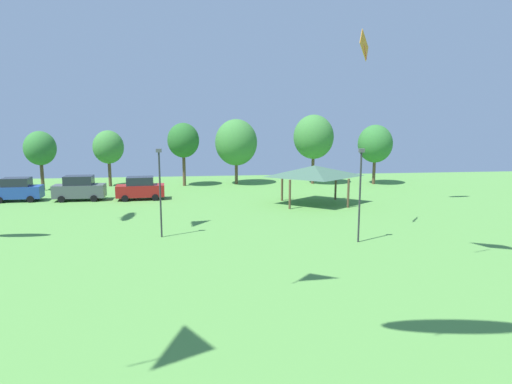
{
  "coord_description": "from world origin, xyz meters",
  "views": [
    {
      "loc": [
        0.07,
        -1.36,
        8.25
      ],
      "look_at": [
        1.87,
        14.23,
        5.56
      ],
      "focal_mm": 32.0,
      "sensor_mm": 36.0,
      "label": 1
    }
  ],
  "objects_px": {
    "treeline_tree_5": "(314,137)",
    "park_pavilion": "(314,171)",
    "treeline_tree_1": "(40,148)",
    "treeline_tree_2": "(108,147)",
    "treeline_tree_6": "(375,144)",
    "light_post_1": "(360,190)",
    "kite_flying_0": "(364,45)",
    "parked_car_third_from_left": "(140,188)",
    "parked_car_second_from_left": "(79,188)",
    "treeline_tree_3": "(183,141)",
    "treeline_tree_4": "(236,142)",
    "parked_car_leftmost": "(17,190)",
    "light_post_0": "(160,188)"
  },
  "relations": [
    {
      "from": "kite_flying_0",
      "to": "treeline_tree_2",
      "type": "distance_m",
      "value": 32.91
    },
    {
      "from": "park_pavilion",
      "to": "light_post_1",
      "type": "bearing_deg",
      "value": -90.75
    },
    {
      "from": "treeline_tree_3",
      "to": "treeline_tree_2",
      "type": "bearing_deg",
      "value": 175.64
    },
    {
      "from": "parked_car_third_from_left",
      "to": "treeline_tree_2",
      "type": "bearing_deg",
      "value": 112.85
    },
    {
      "from": "kite_flying_0",
      "to": "parked_car_third_from_left",
      "type": "height_order",
      "value": "kite_flying_0"
    },
    {
      "from": "park_pavilion",
      "to": "treeline_tree_5",
      "type": "xyz_separation_m",
      "value": [
        2.88,
        12.33,
        2.49
      ]
    },
    {
      "from": "treeline_tree_4",
      "to": "treeline_tree_6",
      "type": "xyz_separation_m",
      "value": [
        16.29,
        -1.88,
        -0.17
      ]
    },
    {
      "from": "parked_car_second_from_left",
      "to": "treeline_tree_6",
      "type": "height_order",
      "value": "treeline_tree_6"
    },
    {
      "from": "treeline_tree_1",
      "to": "treeline_tree_5",
      "type": "xyz_separation_m",
      "value": [
        30.49,
        1.44,
        0.98
      ]
    },
    {
      "from": "treeline_tree_6",
      "to": "treeline_tree_5",
      "type": "bearing_deg",
      "value": 171.02
    },
    {
      "from": "treeline_tree_4",
      "to": "treeline_tree_2",
      "type": "bearing_deg",
      "value": 179.94
    },
    {
      "from": "treeline_tree_2",
      "to": "treeline_tree_4",
      "type": "xyz_separation_m",
      "value": [
        14.65,
        -0.02,
        0.44
      ]
    },
    {
      "from": "treeline_tree_2",
      "to": "treeline_tree_3",
      "type": "distance_m",
      "value": 8.58
    },
    {
      "from": "parked_car_third_from_left",
      "to": "treeline_tree_1",
      "type": "xyz_separation_m",
      "value": [
        -11.34,
        6.8,
        3.47
      ]
    },
    {
      "from": "treeline_tree_5",
      "to": "park_pavilion",
      "type": "bearing_deg",
      "value": -103.14
    },
    {
      "from": "treeline_tree_1",
      "to": "parked_car_third_from_left",
      "type": "bearing_deg",
      "value": -30.95
    },
    {
      "from": "kite_flying_0",
      "to": "treeline_tree_6",
      "type": "bearing_deg",
      "value": 66.38
    },
    {
      "from": "treeline_tree_3",
      "to": "treeline_tree_5",
      "type": "relative_size",
      "value": 0.89
    },
    {
      "from": "treeline_tree_3",
      "to": "treeline_tree_6",
      "type": "bearing_deg",
      "value": -3.2
    },
    {
      "from": "parked_car_third_from_left",
      "to": "parked_car_second_from_left",
      "type": "bearing_deg",
      "value": 173.54
    },
    {
      "from": "light_post_1",
      "to": "park_pavilion",
      "type": "bearing_deg",
      "value": 89.25
    },
    {
      "from": "kite_flying_0",
      "to": "parked_car_leftmost",
      "type": "relative_size",
      "value": 0.47
    },
    {
      "from": "treeline_tree_2",
      "to": "treeline_tree_3",
      "type": "relative_size",
      "value": 0.88
    },
    {
      "from": "treeline_tree_1",
      "to": "treeline_tree_6",
      "type": "xyz_separation_m",
      "value": [
        37.65,
        0.31,
        0.19
      ]
    },
    {
      "from": "light_post_1",
      "to": "treeline_tree_6",
      "type": "relative_size",
      "value": 0.87
    },
    {
      "from": "parked_car_third_from_left",
      "to": "treeline_tree_4",
      "type": "bearing_deg",
      "value": 37.61
    },
    {
      "from": "parked_car_second_from_left",
      "to": "parked_car_third_from_left",
      "type": "xyz_separation_m",
      "value": [
        5.79,
        -0.22,
        -0.07
      ]
    },
    {
      "from": "treeline_tree_4",
      "to": "park_pavilion",
      "type": "bearing_deg",
      "value": -64.48
    },
    {
      "from": "light_post_1",
      "to": "treeline_tree_6",
      "type": "xyz_separation_m",
      "value": [
        10.21,
        24.04,
        1.33
      ]
    },
    {
      "from": "treeline_tree_4",
      "to": "treeline_tree_3",
      "type": "bearing_deg",
      "value": -174.09
    },
    {
      "from": "park_pavilion",
      "to": "treeline_tree_5",
      "type": "relative_size",
      "value": 0.84
    },
    {
      "from": "light_post_1",
      "to": "treeline_tree_1",
      "type": "bearing_deg",
      "value": 139.15
    },
    {
      "from": "light_post_0",
      "to": "treeline_tree_2",
      "type": "distance_m",
      "value": 24.55
    },
    {
      "from": "parked_car_third_from_left",
      "to": "treeline_tree_1",
      "type": "distance_m",
      "value": 13.67
    },
    {
      "from": "parked_car_second_from_left",
      "to": "light_post_1",
      "type": "relative_size",
      "value": 0.79
    },
    {
      "from": "parked_car_leftmost",
      "to": "treeline_tree_5",
      "type": "bearing_deg",
      "value": 11.9
    },
    {
      "from": "parked_car_third_from_left",
      "to": "light_post_1",
      "type": "height_order",
      "value": "light_post_1"
    },
    {
      "from": "parked_car_leftmost",
      "to": "treeline_tree_4",
      "type": "relative_size",
      "value": 0.59
    },
    {
      "from": "treeline_tree_6",
      "to": "light_post_1",
      "type": "bearing_deg",
      "value": -113.01
    },
    {
      "from": "kite_flying_0",
      "to": "treeline_tree_1",
      "type": "distance_m",
      "value": 36.28
    },
    {
      "from": "kite_flying_0",
      "to": "light_post_1",
      "type": "xyz_separation_m",
      "value": [
        -0.75,
        -2.41,
        -9.29
      ]
    },
    {
      "from": "treeline_tree_1",
      "to": "park_pavilion",
      "type": "bearing_deg",
      "value": -21.51
    },
    {
      "from": "light_post_1",
      "to": "light_post_0",
      "type": "bearing_deg",
      "value": 168.12
    },
    {
      "from": "parked_car_third_from_left",
      "to": "light_post_1",
      "type": "xyz_separation_m",
      "value": [
        16.1,
        -16.93,
        2.33
      ]
    },
    {
      "from": "treeline_tree_2",
      "to": "kite_flying_0",
      "type": "bearing_deg",
      "value": -47.62
    },
    {
      "from": "light_post_0",
      "to": "treeline_tree_6",
      "type": "xyz_separation_m",
      "value": [
        23.07,
        21.34,
        1.39
      ]
    },
    {
      "from": "treeline_tree_1",
      "to": "treeline_tree_6",
      "type": "relative_size",
      "value": 0.92
    },
    {
      "from": "treeline_tree_6",
      "to": "treeline_tree_4",
      "type": "bearing_deg",
      "value": 173.4
    },
    {
      "from": "treeline_tree_1",
      "to": "treeline_tree_2",
      "type": "relative_size",
      "value": 1.0
    },
    {
      "from": "park_pavilion",
      "to": "treeline_tree_6",
      "type": "xyz_separation_m",
      "value": [
        10.04,
        11.19,
        1.7
      ]
    }
  ]
}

